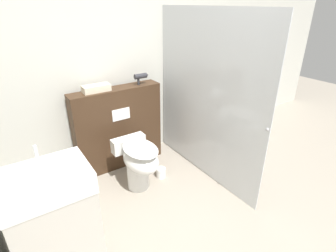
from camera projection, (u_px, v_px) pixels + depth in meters
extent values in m
plane|color=#9E9384|center=(216.00, 242.00, 2.33)|extent=(12.00, 12.00, 0.00)
cube|color=silver|center=(119.00, 65.00, 3.17)|extent=(8.00, 0.06, 2.50)
cube|color=#3D2819|center=(119.00, 128.00, 3.27)|extent=(1.10, 0.22, 1.03)
cube|color=white|center=(121.00, 114.00, 3.08)|extent=(0.22, 0.01, 0.14)
cube|color=silver|center=(205.00, 99.00, 2.94)|extent=(0.01, 1.73, 1.91)
sphere|color=#B2B2B7|center=(268.00, 129.00, 2.32)|extent=(0.04, 0.04, 0.04)
cylinder|color=white|center=(138.00, 172.00, 2.96)|extent=(0.24, 0.24, 0.39)
ellipsoid|color=white|center=(141.00, 159.00, 2.80)|extent=(0.34, 0.50, 0.25)
ellipsoid|color=white|center=(140.00, 148.00, 2.74)|extent=(0.33, 0.49, 0.02)
cube|color=white|center=(128.00, 144.00, 2.99)|extent=(0.39, 0.12, 0.17)
cube|color=beige|center=(58.00, 235.00, 1.90)|extent=(0.55, 0.41, 0.81)
cube|color=white|center=(45.00, 182.00, 1.70)|extent=(0.56, 0.42, 0.15)
cylinder|color=silver|center=(37.00, 155.00, 1.72)|extent=(0.02, 0.02, 0.14)
cylinder|color=#2D2D33|center=(140.00, 76.00, 3.14)|extent=(0.15, 0.06, 0.06)
cone|color=#2D2D33|center=(147.00, 75.00, 3.19)|extent=(0.03, 0.05, 0.05)
cylinder|color=#2D2D33|center=(138.00, 81.00, 3.15)|extent=(0.03, 0.03, 0.10)
cube|color=beige|center=(96.00, 88.00, 2.92)|extent=(0.30, 0.14, 0.08)
cylinder|color=white|center=(161.00, 172.00, 3.18)|extent=(0.11, 0.11, 0.12)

